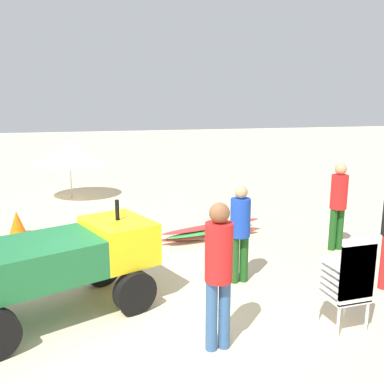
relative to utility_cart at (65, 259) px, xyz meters
name	(u,v)px	position (x,y,z in m)	size (l,w,h in m)	color
ground	(138,320)	(0.90, -0.50, -0.78)	(80.00, 80.00, 0.00)	beige
utility_cart	(65,259)	(0.00, 0.00, 0.00)	(2.80, 2.01, 1.50)	#1E6B38
stacked_plastic_chairs	(350,277)	(3.40, -1.52, -0.04)	(0.48, 0.48, 1.29)	white
surfboard_pile	(210,232)	(2.93, 2.40, -0.62)	(2.49, 0.81, 0.32)	white
lifeguard_near_left	(219,267)	(1.70, -1.39, 0.25)	(0.32, 0.32, 1.78)	#33598C
lifeguard_near_center	(240,228)	(2.68, 0.25, 0.13)	(0.32, 0.32, 1.60)	#194C19
lifeguard_near_right	(338,200)	(5.12, 1.10, 0.22)	(0.32, 0.32, 1.74)	#194C19
beach_umbrella_left	(69,152)	(0.15, 7.42, 0.63)	(2.16, 2.16, 1.79)	beige
traffic_cone_near	(17,223)	(-1.05, 3.98, -0.52)	(0.37, 0.37, 0.53)	orange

